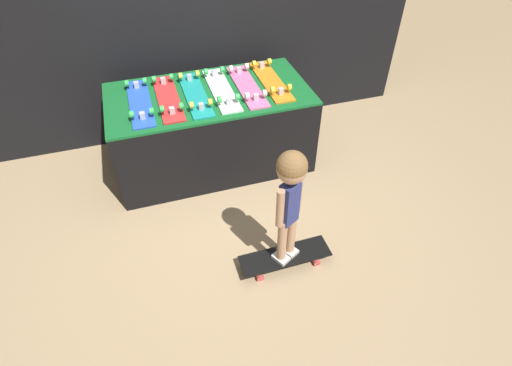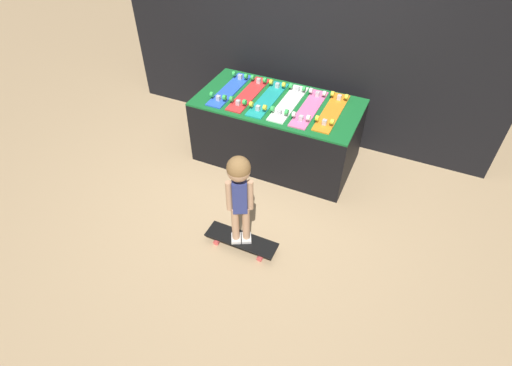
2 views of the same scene
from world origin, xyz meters
name	(u,v)px [view 1 (image 1 of 2)]	position (x,y,z in m)	size (l,w,h in m)	color
ground_plane	(228,196)	(0.00, 0.00, 0.00)	(16.00, 16.00, 0.00)	tan
display_rack	(212,129)	(0.00, 0.52, 0.36)	(1.70, 0.88, 0.73)	black
skateboard_blue_on_rack	(140,102)	(-0.56, 0.51, 0.74)	(0.18, 0.76, 0.09)	blue
skateboard_red_on_rack	(168,97)	(-0.34, 0.52, 0.74)	(0.18, 0.76, 0.09)	red
skateboard_teal_on_rack	(195,93)	(-0.11, 0.51, 0.74)	(0.18, 0.76, 0.09)	teal
skateboard_white_on_rack	(221,89)	(0.11, 0.52, 0.74)	(0.18, 0.76, 0.09)	white
skateboard_pink_on_rack	(247,85)	(0.34, 0.51, 0.74)	(0.18, 0.76, 0.09)	pink
skateboard_orange_on_rack	(271,80)	(0.56, 0.54, 0.74)	(0.18, 0.76, 0.09)	orange
skateboard_on_floor	(285,257)	(0.22, -0.82, 0.07)	(0.66, 0.19, 0.09)	black
child	(290,189)	(0.22, -0.82, 0.74)	(0.21, 0.19, 0.93)	silver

